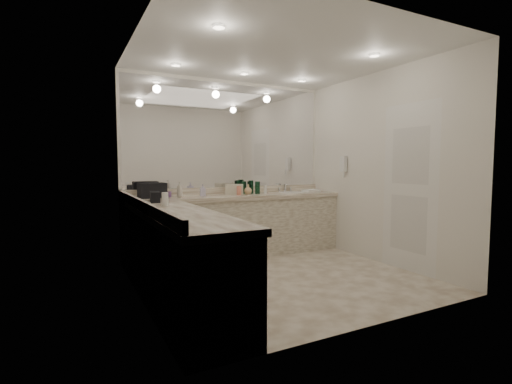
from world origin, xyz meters
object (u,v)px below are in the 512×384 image
hand_towel (311,191)px  soap_bottle_a (180,190)px  sink (292,193)px  wall_phone (343,164)px  black_toiletry_bag (152,190)px  cream_cosmetic_case (234,189)px  soap_bottle_c (248,189)px  soap_bottle_b (203,190)px

hand_towel → soap_bottle_a: size_ratio=1.25×
sink → hand_towel: 0.33m
wall_phone → black_toiletry_bag: (-2.76, 0.56, -0.35)m
hand_towel → black_toiletry_bag: bearing=176.9°
cream_cosmetic_case → soap_bottle_c: bearing=1.2°
black_toiletry_bag → soap_bottle_b: (0.68, -0.05, -0.02)m
sink → soap_bottle_a: (-1.81, -0.02, 0.11)m
black_toiletry_bag → wall_phone: bearing=-11.4°
soap_bottle_b → soap_bottle_c: soap_bottle_b is taller
hand_towel → soap_bottle_b: 1.80m
soap_bottle_c → sink: bearing=-0.4°
black_toiletry_bag → soap_bottle_c: size_ratio=2.31×
soap_bottle_c → soap_bottle_a: bearing=-178.5°
black_toiletry_bag → soap_bottle_c: black_toiletry_bag is taller
sink → black_toiletry_bag: (-2.16, 0.06, 0.10)m
cream_cosmetic_case → wall_phone: bearing=4.3°
soap_bottle_b → soap_bottle_c: bearing=0.0°
wall_phone → soap_bottle_a: size_ratio=1.15×
hand_towel → soap_bottle_a: 2.13m
sink → wall_phone: bearing=-39.6°
cream_cosmetic_case → soap_bottle_c: 0.20m
black_toiletry_bag → sink: bearing=-1.6°
sink → soap_bottle_c: size_ratio=2.95×
hand_towel → soap_bottle_c: 1.09m
wall_phone → soap_bottle_a: wall_phone is taller
wall_phone → sink: bearing=140.4°
wall_phone → soap_bottle_b: size_ratio=1.44×
black_toiletry_bag → soap_bottle_c: bearing=-2.2°
cream_cosmetic_case → soap_bottle_c: (0.18, -0.08, -0.00)m
wall_phone → cream_cosmetic_case: size_ratio=0.92×
sink → wall_phone: size_ratio=1.83×
sink → cream_cosmetic_case: bearing=174.8°
sink → hand_towel: bearing=-13.2°
hand_towel → soap_bottle_c: bearing=175.8°
soap_bottle_a → sink: bearing=0.7°
sink → soap_bottle_a: size_ratio=2.12×
cream_cosmetic_case → sink: bearing=19.7°
wall_phone → hand_towel: 0.67m
sink → wall_phone: (0.61, -0.50, 0.46)m
wall_phone → hand_towel: bearing=124.0°
soap_bottle_a → cream_cosmetic_case: bearing=7.3°
black_toiletry_bag → cream_cosmetic_case: (1.20, 0.03, -0.02)m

